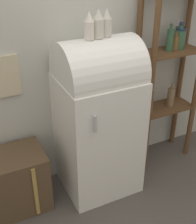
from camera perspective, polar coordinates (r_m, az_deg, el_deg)
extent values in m
plane|color=#4C4742|center=(2.88, 2.46, -15.80)|extent=(12.00, 12.00, 0.00)
cube|color=#B7B7AD|center=(2.64, -3.01, 14.20)|extent=(7.00, 0.05, 2.70)
cube|color=white|center=(2.72, 0.05, -4.20)|extent=(0.64, 0.57, 1.07)
cylinder|color=white|center=(2.44, 0.05, 7.29)|extent=(0.62, 0.54, 0.54)
cylinder|color=#B7B7BC|center=(2.24, -0.53, -2.21)|extent=(0.02, 0.02, 0.14)
cube|color=brown|center=(2.74, -16.00, -12.40)|extent=(0.62, 0.39, 0.52)
cube|color=#AD8942|center=(2.61, -11.30, -14.21)|extent=(0.03, 0.01, 0.47)
cylinder|color=brown|center=(2.79, 9.65, 3.96)|extent=(0.05, 0.05, 1.72)
cylinder|color=brown|center=(2.97, 6.99, 5.79)|extent=(0.05, 0.05, 1.72)
cylinder|color=brown|center=(3.28, 14.99, 7.27)|extent=(0.05, 0.05, 1.72)
cube|color=brown|center=(3.16, 11.95, 0.83)|extent=(0.57, 0.27, 0.02)
cube|color=brown|center=(2.93, 13.11, 10.70)|extent=(0.57, 0.27, 0.02)
cylinder|color=brown|center=(2.94, 13.94, 12.17)|extent=(0.07, 0.07, 0.13)
cylinder|color=brown|center=(2.91, 14.13, 13.71)|extent=(0.03, 0.03, 0.03)
cylinder|color=#335B3D|center=(2.98, 14.68, 12.67)|extent=(0.10, 0.10, 0.17)
cylinder|color=#335B3D|center=(2.95, 14.94, 14.60)|extent=(0.04, 0.04, 0.04)
cylinder|color=#23334C|center=(3.00, 14.75, 13.00)|extent=(0.10, 0.10, 0.19)
cylinder|color=#23334C|center=(2.97, 15.04, 15.15)|extent=(0.04, 0.04, 0.05)
cylinder|color=#7F6647|center=(3.01, 9.44, 1.98)|extent=(0.07, 0.07, 0.21)
cylinder|color=#7F6647|center=(2.95, 9.64, 4.20)|extent=(0.03, 0.03, 0.05)
cylinder|color=#335B3D|center=(2.89, 13.00, 12.65)|extent=(0.06, 0.06, 0.19)
cylinder|color=#335B3D|center=(2.86, 13.28, 14.95)|extent=(0.03, 0.03, 0.05)
cylinder|color=#7F6647|center=(3.15, 13.17, 2.70)|extent=(0.07, 0.07, 0.18)
cylinder|color=#7F6647|center=(3.10, 13.41, 4.59)|extent=(0.03, 0.03, 0.05)
cylinder|color=silver|center=(2.30, -1.60, 14.68)|extent=(0.07, 0.07, 0.13)
cone|color=silver|center=(2.27, -1.63, 17.13)|extent=(0.06, 0.06, 0.07)
cylinder|color=beige|center=(2.33, 0.11, 15.02)|extent=(0.08, 0.08, 0.14)
cone|color=beige|center=(2.31, 0.12, 17.56)|extent=(0.07, 0.07, 0.07)
cylinder|color=beige|center=(2.37, 1.59, 15.19)|extent=(0.07, 0.07, 0.13)
cone|color=beige|center=(2.35, 1.63, 17.61)|extent=(0.06, 0.06, 0.07)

